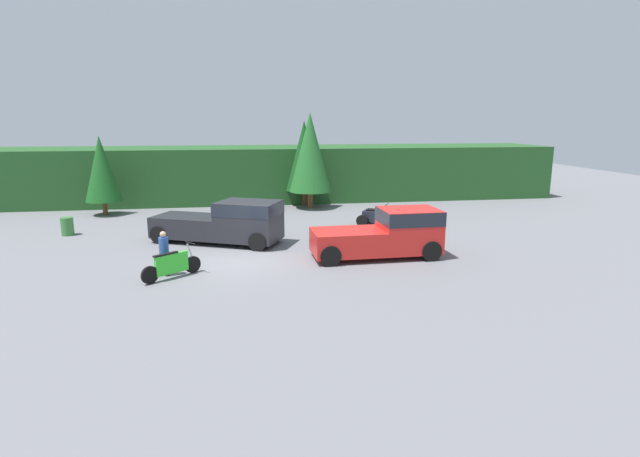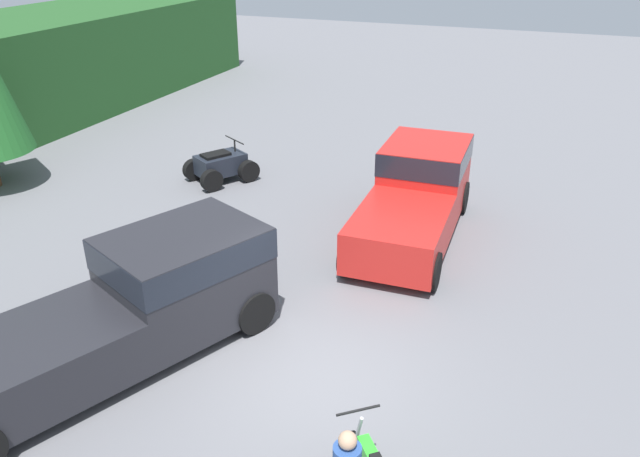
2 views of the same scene
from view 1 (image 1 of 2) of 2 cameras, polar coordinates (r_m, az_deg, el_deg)
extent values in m
plane|color=slate|center=(20.16, -9.30, -3.68)|extent=(80.00, 80.00, 0.00)
cube|color=#235123|center=(35.58, -9.34, 6.23)|extent=(44.00, 6.00, 3.65)
cylinder|color=brown|center=(32.04, -23.35, 2.17)|extent=(0.28, 0.28, 0.83)
cone|color=#19561E|center=(31.76, -23.71, 6.27)|extent=(2.03, 2.03, 3.79)
cylinder|color=brown|center=(32.86, -1.77, 3.54)|extent=(0.33, 0.33, 0.98)
cone|color=#144719|center=(32.56, -1.81, 8.30)|extent=(2.40, 2.40, 4.48)
cylinder|color=brown|center=(31.71, -1.11, 3.31)|extent=(0.36, 0.36, 1.07)
cone|color=#236628|center=(31.38, -1.14, 8.69)|extent=(2.62, 2.62, 4.89)
cube|color=red|center=(20.72, 10.11, -0.15)|extent=(2.36, 2.02, 1.74)
cube|color=#1E232D|center=(20.61, 10.17, 1.40)|extent=(2.38, 2.04, 0.56)
cube|color=red|center=(20.07, 3.17, -1.54)|extent=(2.87, 2.03, 0.95)
cylinder|color=black|center=(21.91, 10.78, -1.34)|extent=(0.82, 0.30, 0.82)
cylinder|color=black|center=(20.30, 12.58, -2.51)|extent=(0.82, 0.30, 0.82)
cylinder|color=black|center=(20.82, 0.22, -1.84)|extent=(0.82, 0.30, 0.82)
cylinder|color=black|center=(19.11, 1.20, -3.14)|extent=(0.82, 0.30, 0.82)
cube|color=#232328|center=(22.44, -8.12, 0.87)|extent=(3.22, 2.88, 1.74)
cube|color=#1E232D|center=(22.34, -8.17, 2.31)|extent=(3.25, 2.91, 0.56)
cube|color=#232328|center=(23.84, -14.58, 0.30)|extent=(3.75, 3.13, 0.95)
cylinder|color=black|center=(23.10, -5.38, -0.47)|extent=(0.86, 0.59, 0.82)
cylinder|color=black|center=(21.48, -7.09, -1.49)|extent=(0.86, 0.59, 0.82)
cylinder|color=black|center=(25.20, -15.66, 0.19)|extent=(0.86, 0.59, 0.82)
cylinder|color=black|center=(23.73, -17.89, -0.68)|extent=(0.86, 0.59, 0.82)
cylinder|color=black|center=(18.90, -14.33, -4.01)|extent=(0.55, 0.47, 0.63)
cylinder|color=black|center=(18.05, -18.88, -5.06)|extent=(0.55, 0.47, 0.63)
cube|color=green|center=(18.40, -16.60, -3.85)|extent=(1.08, 0.92, 0.70)
cylinder|color=#B7B7BC|center=(18.76, -14.53, -2.83)|extent=(0.27, 0.23, 0.80)
cylinder|color=black|center=(18.66, -14.60, -1.60)|extent=(0.41, 0.49, 0.04)
cube|color=black|center=(18.20, -17.23, -2.83)|extent=(0.80, 0.69, 0.06)
cylinder|color=black|center=(26.96, 8.03, 1.10)|extent=(0.65, 0.51, 0.63)
cylinder|color=black|center=(25.93, 7.43, 0.67)|extent=(0.65, 0.51, 0.63)
cylinder|color=black|center=(27.28, 5.55, 1.30)|extent=(0.65, 0.51, 0.63)
cylinder|color=black|center=(26.26, 4.86, 0.88)|extent=(0.65, 0.51, 0.63)
cube|color=#1E232D|center=(26.57, 6.48, 1.42)|extent=(1.59, 1.42, 0.56)
cylinder|color=black|center=(26.35, 7.55, 2.31)|extent=(0.07, 0.07, 0.35)
cylinder|color=black|center=(26.33, 7.56, 2.69)|extent=(0.56, 0.89, 0.04)
cube|color=black|center=(26.55, 6.20, 2.12)|extent=(0.92, 0.82, 0.08)
cylinder|color=black|center=(18.87, -17.50, -3.93)|extent=(0.24, 0.24, 0.81)
cylinder|color=black|center=(18.74, -17.09, -4.01)|extent=(0.24, 0.24, 0.81)
cylinder|color=#2D5199|center=(18.63, -17.43, -1.88)|extent=(0.47, 0.47, 0.61)
sphere|color=tan|center=(18.54, -17.51, -0.64)|extent=(0.31, 0.31, 0.22)
cylinder|color=#387A38|center=(27.15, -26.92, 0.22)|extent=(0.58, 0.58, 0.88)
camera|label=2|loc=(18.11, -35.92, 14.17)|focal=35.00mm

